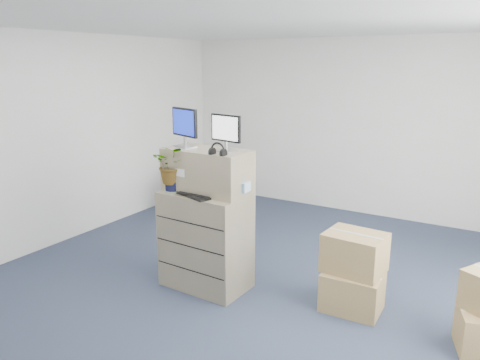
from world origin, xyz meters
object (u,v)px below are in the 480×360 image
Objects in this scene: monitor_right at (226,131)px; office_chair at (207,190)px; potted_plant at (173,170)px; monitor_left at (185,125)px; filing_cabinet_lower at (206,240)px; keyboard at (195,195)px; water_bottle at (210,181)px.

monitor_right is 0.48× the size of office_chair.
potted_plant is at bearing -152.39° from monitor_right.
filing_cabinet_lower is at bearing 9.87° from monitor_left.
monitor_left reaches higher than office_chair.
filing_cabinet_lower is at bearing 83.34° from office_chair.
filing_cabinet_lower is 2.57× the size of monitor_left.
monitor_left is 0.83× the size of potted_plant.
keyboard reaches higher than filing_cabinet_lower.
monitor_right reaches higher than potted_plant.
filing_cabinet_lower is 2.46× the size of keyboard.
potted_plant is at bearing -86.94° from monitor_left.
keyboard is (0.27, -0.20, -0.68)m from monitor_left.
filing_cabinet_lower is 0.67m from water_bottle.
keyboard is 2.76m from office_chair.
monitor_left is at bearing 161.95° from keyboard.
filing_cabinet_lower reaches higher than office_chair.
water_bottle is at bearing 16.54° from monitor_left.
filing_cabinet_lower is 4.11× the size of water_bottle.
office_chair is at bearing 126.84° from filing_cabinet_lower.
potted_plant is 2.65m from office_chair.
monitor_left reaches higher than potted_plant.
office_chair is at bearing 116.86° from potted_plant.
monitor_right is at bearing 4.54° from water_bottle.
filing_cabinet_lower is at bearing -158.42° from monitor_right.
monitor_left reaches higher than water_bottle.
monitor_left is at bearing 74.61° from potted_plant.
water_bottle reaches higher than filing_cabinet_lower.
monitor_left is 0.52m from monitor_right.
potted_plant is at bearing -157.04° from water_bottle.
keyboard reaches higher than office_chair.
filing_cabinet_lower is 0.57m from keyboard.
monitor_right reaches higher than water_bottle.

